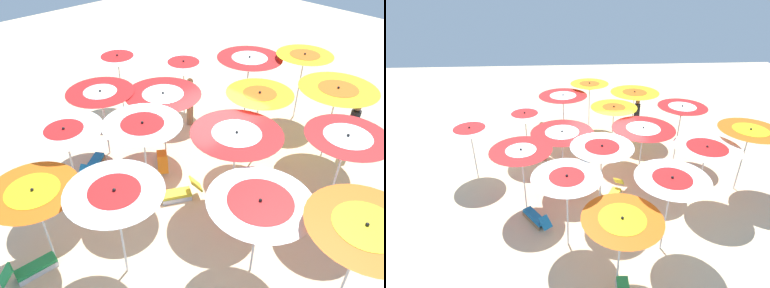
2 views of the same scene
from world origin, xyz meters
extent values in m
cube|color=beige|center=(0.00, 0.00, -0.02)|extent=(38.34, 38.34, 0.04)
cylinder|color=silver|center=(0.09, -4.93, 1.14)|extent=(0.05, 0.05, 2.29)
cone|color=yellow|center=(0.09, -4.93, 2.29)|extent=(1.93, 1.93, 0.34)
cone|color=orange|center=(0.09, -4.93, 2.37)|extent=(1.04, 1.04, 0.18)
sphere|color=black|center=(0.09, -4.93, 2.49)|extent=(0.07, 0.07, 0.07)
cylinder|color=silver|center=(1.46, -3.67, 1.05)|extent=(0.05, 0.05, 2.10)
cone|color=red|center=(1.46, -3.67, 2.10)|extent=(2.28, 2.28, 0.37)
cone|color=white|center=(1.46, -3.67, 2.19)|extent=(1.25, 1.25, 0.20)
sphere|color=black|center=(1.46, -3.67, 2.32)|extent=(0.07, 0.07, 0.07)
cylinder|color=silver|center=(3.12, -2.08, 0.96)|extent=(0.05, 0.05, 1.92)
cone|color=white|center=(3.12, -2.08, 1.92)|extent=(2.20, 2.20, 0.34)
cone|color=red|center=(3.12, -2.08, 2.01)|extent=(1.14, 1.14, 0.18)
sphere|color=black|center=(3.12, -2.08, 2.12)|extent=(0.07, 0.07, 0.07)
cylinder|color=silver|center=(5.03, -0.59, 0.98)|extent=(0.05, 0.05, 1.96)
cone|color=white|center=(5.03, -0.59, 1.96)|extent=(1.91, 1.91, 0.38)
cone|color=red|center=(5.03, -0.59, 2.04)|extent=(1.18, 1.18, 0.24)
sphere|color=black|center=(5.03, -0.59, 2.18)|extent=(0.07, 0.07, 0.07)
cylinder|color=silver|center=(-1.91, -3.58, 1.12)|extent=(0.05, 0.05, 2.24)
cone|color=yellow|center=(-1.91, -3.58, 2.24)|extent=(2.28, 2.28, 0.34)
cone|color=orange|center=(-1.91, -3.58, 2.33)|extent=(1.15, 1.15, 0.17)
sphere|color=black|center=(-1.91, -3.58, 2.44)|extent=(0.07, 0.07, 0.07)
cylinder|color=silver|center=(-0.58, -1.62, 1.13)|extent=(0.05, 0.05, 2.26)
cone|color=yellow|center=(-0.58, -1.62, 2.26)|extent=(1.91, 1.91, 0.38)
cone|color=orange|center=(-0.58, -1.62, 2.36)|extent=(0.95, 0.95, 0.19)
sphere|color=black|center=(-0.58, -1.62, 2.48)|extent=(0.07, 0.07, 0.07)
cylinder|color=silver|center=(1.58, 0.12, 1.03)|extent=(0.05, 0.05, 2.07)
cone|color=red|center=(1.58, 0.12, 2.07)|extent=(2.26, 2.26, 0.31)
cone|color=white|center=(1.58, 0.12, 2.15)|extent=(1.22, 1.22, 0.17)
sphere|color=black|center=(1.58, 0.12, 2.26)|extent=(0.07, 0.07, 0.07)
cylinder|color=silver|center=(2.91, 1.41, 1.04)|extent=(0.05, 0.05, 2.07)
cone|color=red|center=(2.91, 1.41, 2.07)|extent=(2.01, 2.01, 0.36)
cone|color=white|center=(2.91, 1.41, 2.17)|extent=(0.99, 0.99, 0.18)
sphere|color=black|center=(2.91, 1.41, 2.28)|extent=(0.07, 0.07, 0.07)
cylinder|color=silver|center=(-3.35, -1.37, 1.15)|extent=(0.05, 0.05, 2.29)
cone|color=red|center=(-3.35, -1.37, 2.29)|extent=(1.99, 1.99, 0.42)
cone|color=white|center=(-3.35, -1.37, 2.39)|extent=(1.11, 1.11, 0.23)
sphere|color=black|center=(-3.35, -1.37, 2.53)|extent=(0.07, 0.07, 0.07)
cylinder|color=silver|center=(-1.34, 0.21, 1.05)|extent=(0.05, 0.05, 2.11)
cone|color=red|center=(-1.34, 0.21, 2.11)|extent=(2.28, 2.28, 0.44)
cone|color=white|center=(-1.34, 0.21, 2.21)|extent=(1.22, 1.22, 0.23)
sphere|color=black|center=(-1.34, 0.21, 2.36)|extent=(0.07, 0.07, 0.07)
cylinder|color=silver|center=(0.37, 1.75, 1.14)|extent=(0.05, 0.05, 2.28)
cone|color=white|center=(0.37, 1.75, 2.28)|extent=(1.99, 1.99, 0.40)
cone|color=red|center=(0.37, 1.75, 2.38)|extent=(1.08, 1.08, 0.22)
sphere|color=black|center=(0.37, 1.75, 2.51)|extent=(0.07, 0.07, 0.07)
cylinder|color=silver|center=(1.51, 3.26, 1.11)|extent=(0.05, 0.05, 2.23)
cone|color=white|center=(1.51, 3.26, 2.23)|extent=(1.90, 1.90, 0.43)
cone|color=red|center=(1.51, 3.26, 2.34)|extent=(0.95, 0.95, 0.21)
sphere|color=black|center=(1.51, 3.26, 2.47)|extent=(0.07, 0.07, 0.07)
cylinder|color=silver|center=(-4.90, 0.89, 1.13)|extent=(0.05, 0.05, 2.27)
cone|color=orange|center=(-4.90, 0.89, 2.27)|extent=(2.16, 2.16, 0.42)
cone|color=yellow|center=(-4.90, 0.89, 2.37)|extent=(1.19, 1.19, 0.23)
sphere|color=black|center=(-4.90, 0.89, 2.51)|extent=(0.07, 0.07, 0.07)
cylinder|color=silver|center=(-3.12, 1.53, 1.03)|extent=(0.05, 0.05, 2.06)
cone|color=white|center=(-3.12, 1.53, 2.06)|extent=(2.17, 2.17, 0.30)
cone|color=red|center=(-3.12, 1.53, 2.12)|extent=(1.32, 1.32, 0.19)
sphere|color=black|center=(-3.12, 1.53, 2.24)|extent=(0.07, 0.07, 0.07)
cylinder|color=silver|center=(-1.20, 3.60, 1.15)|extent=(0.05, 0.05, 2.29)
cone|color=white|center=(-1.20, 3.60, 2.29)|extent=(1.97, 1.97, 0.41)
cone|color=red|center=(-1.20, 3.60, 2.39)|extent=(1.03, 1.03, 0.21)
sphere|color=black|center=(-1.20, 3.60, 2.52)|extent=(0.07, 0.07, 0.07)
cylinder|color=silver|center=(0.29, 4.65, 0.98)|extent=(0.05, 0.05, 1.96)
cone|color=orange|center=(0.29, 4.65, 1.96)|extent=(1.93, 1.93, 0.41)
cone|color=yellow|center=(0.29, 4.65, 2.05)|extent=(1.11, 1.11, 0.24)
sphere|color=black|center=(0.29, 4.65, 2.19)|extent=(0.07, 0.07, 0.07)
cube|color=silver|center=(-0.34, 1.31, 0.07)|extent=(0.43, 0.74, 0.14)
cube|color=silver|center=(-0.05, 1.15, 0.07)|extent=(0.43, 0.74, 0.14)
cube|color=yellow|center=(-0.20, 1.23, 0.19)|extent=(0.69, 0.88, 0.10)
cube|color=yellow|center=(-0.47, 0.74, 0.43)|extent=(0.46, 0.46, 0.41)
cube|color=silver|center=(1.35, 0.67, 0.07)|extent=(0.76, 0.56, 0.14)
cube|color=silver|center=(1.17, 0.41, 0.07)|extent=(0.76, 0.56, 0.14)
cube|color=orange|center=(1.26, 0.54, 0.19)|extent=(0.92, 0.78, 0.10)
cube|color=orange|center=(0.77, 0.89, 0.45)|extent=(0.46, 0.45, 0.44)
cube|color=olive|center=(2.70, 2.28, 0.07)|extent=(0.61, 0.81, 0.14)
cube|color=olive|center=(2.45, 2.10, 0.07)|extent=(0.61, 0.81, 0.14)
cube|color=#1972B7|center=(2.58, 2.19, 0.19)|extent=(0.82, 0.97, 0.10)
cube|color=#1972B7|center=(2.19, 2.71, 0.38)|extent=(0.46, 0.47, 0.31)
cylinder|color=#A3704C|center=(2.41, -1.72, 0.42)|extent=(0.24, 0.24, 0.85)
cylinder|color=orange|center=(2.41, -1.72, 1.22)|extent=(0.30, 0.30, 0.74)
sphere|color=#A3704C|center=(2.41, -1.72, 1.70)|extent=(0.23, 0.23, 0.23)
cylinder|color=brown|center=(-2.32, -4.36, 0.41)|extent=(0.24, 0.24, 0.81)
cylinder|color=black|center=(-2.32, -4.36, 1.17)|extent=(0.30, 0.30, 0.71)
sphere|color=brown|center=(-2.32, -4.36, 1.64)|extent=(0.22, 0.22, 0.22)
camera|label=1|loc=(-5.99, 6.06, 7.35)|focal=34.51mm
camera|label=2|loc=(1.65, 9.86, 6.92)|focal=28.22mm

